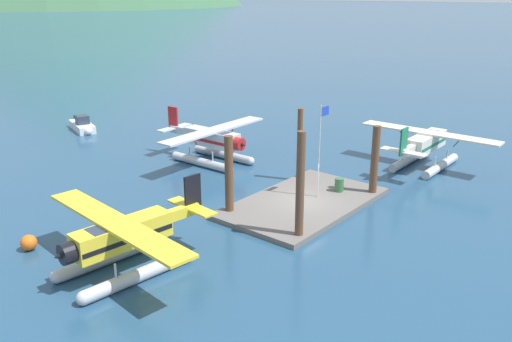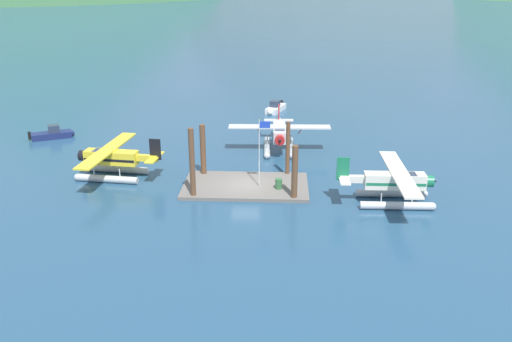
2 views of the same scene
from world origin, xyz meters
name	(u,v)px [view 1 (image 1 of 2)]	position (x,y,z in m)	size (l,w,h in m)	color
ground_plane	(303,205)	(0.00, 0.00, 0.00)	(1200.00, 1200.00, 0.00)	navy
dock_platform	(303,203)	(0.00, 0.00, 0.15)	(10.72, 6.25, 0.30)	#66605B
piling_near_left	(300,187)	(-4.13, -2.56, 3.00)	(0.45, 0.45, 5.99)	brown
piling_near_right	(375,162)	(4.13, -2.58, 2.34)	(0.50, 0.50, 4.69)	brown
piling_far_left	(229,176)	(-4.00, 2.54, 2.43)	(0.50, 0.50, 4.86)	brown
piling_far_right	(300,145)	(3.60, 2.86, 2.57)	(0.37, 0.37, 5.14)	brown
flagpole	(321,140)	(1.31, -0.27, 3.96)	(0.95, 0.10, 5.87)	silver
fuel_drum	(339,185)	(2.85, -0.83, 0.74)	(0.62, 0.62, 0.88)	#33663D
mooring_buoy	(29,243)	(-13.93, 7.44, 0.42)	(0.83, 0.83, 0.83)	orange
seaplane_silver_bow_right	(212,143)	(2.78, 10.44, 1.58)	(10.43, 7.98, 3.84)	#B7BABF
seaplane_cream_stbd_aft	(426,147)	(12.12, -2.71, 1.58)	(7.98, 10.41, 3.84)	#B7BABF
seaplane_yellow_port_fwd	(123,242)	(-12.21, 1.82, 1.58)	(7.95, 10.49, 3.84)	#B7BABF
boat_white_open_north	(82,125)	(2.12, 26.89, 0.49)	(2.80, 4.70, 1.50)	silver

